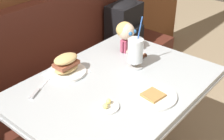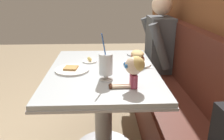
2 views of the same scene
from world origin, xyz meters
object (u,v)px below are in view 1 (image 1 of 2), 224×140
object	(u,v)px
seated_doll	(126,33)
toast_plate	(152,96)
milkshake_glass	(135,52)
backpack	(125,24)
butter_knife	(38,90)
sandwich_plate	(66,66)
butter_saucer	(107,106)

from	to	relation	value
seated_doll	toast_plate	bearing A→B (deg)	-127.27
toast_plate	milkshake_glass	world-z (taller)	milkshake_glass
backpack	seated_doll	bearing A→B (deg)	-141.70
butter_knife	backpack	bearing A→B (deg)	16.12
toast_plate	butter_knife	xyz separation A→B (m)	(-0.34, 0.49, -0.00)
toast_plate	sandwich_plate	world-z (taller)	sandwich_plate
milkshake_glass	seated_doll	world-z (taller)	milkshake_glass
butter_saucer	butter_knife	distance (m)	0.39
sandwich_plate	backpack	distance (m)	1.02
toast_plate	sandwich_plate	bearing A→B (deg)	103.34
toast_plate	butter_saucer	size ratio (longest dim) A/B	2.08
sandwich_plate	seated_doll	distance (m)	0.45
sandwich_plate	backpack	size ratio (longest dim) A/B	0.54
milkshake_glass	butter_knife	distance (m)	0.58
milkshake_glass	sandwich_plate	world-z (taller)	milkshake_glass
butter_knife	seated_doll	world-z (taller)	seated_doll
butter_knife	butter_saucer	bearing A→B (deg)	-71.61
toast_plate	seated_doll	size ratio (longest dim) A/B	1.14
butter_knife	seated_doll	bearing A→B (deg)	-6.58
butter_saucer	backpack	size ratio (longest dim) A/B	0.30
toast_plate	seated_doll	world-z (taller)	seated_doll
milkshake_glass	seated_doll	size ratio (longest dim) A/B	1.44
milkshake_glass	butter_knife	xyz separation A→B (m)	(-0.52, 0.24, -0.09)
toast_plate	sandwich_plate	distance (m)	0.52
sandwich_plate	butter_knife	size ratio (longest dim) A/B	1.00
toast_plate	butter_knife	bearing A→B (deg)	124.52
milkshake_glass	sandwich_plate	size ratio (longest dim) A/B	1.43
butter_knife	toast_plate	bearing A→B (deg)	-55.48
milkshake_glass	backpack	distance (m)	0.89
toast_plate	backpack	bearing A→B (deg)	44.60
sandwich_plate	butter_knife	distance (m)	0.22
butter_saucer	toast_plate	bearing A→B (deg)	-29.17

